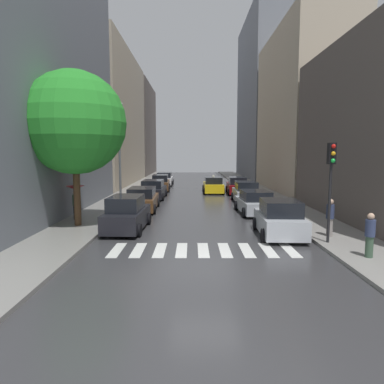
{
  "coord_description": "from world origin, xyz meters",
  "views": [
    {
      "loc": [
        -0.47,
        -11.77,
        4.03
      ],
      "look_at": [
        -0.35,
        16.81,
        0.78
      ],
      "focal_mm": 32.36,
      "sensor_mm": 36.0,
      "label": 1
    }
  ],
  "objects": [
    {
      "name": "parked_car_left_second",
      "position": [
        -3.96,
        12.27,
        0.77
      ],
      "size": [
        2.22,
        4.81,
        1.63
      ],
      "rotation": [
        0.0,
        0.0,
        1.59
      ],
      "color": "brown",
      "rests_on": "ground"
    },
    {
      "name": "sidewalk_right",
      "position": [
        6.5,
        24.0,
        0.07
      ],
      "size": [
        3.0,
        72.0,
        0.15
      ],
      "primitive_type": "cube",
      "color": "gray",
      "rests_on": "ground"
    },
    {
      "name": "traffic_light_right_corner",
      "position": [
        5.45,
        2.93,
        3.29
      ],
      "size": [
        0.3,
        0.42,
        4.3
      ],
      "color": "black",
      "rests_on": "sidewalk_right"
    },
    {
      "name": "pedestrian_near_tree",
      "position": [
        6.13,
        0.78,
        1.02
      ],
      "size": [
        0.36,
        0.36,
        1.67
      ],
      "rotation": [
        0.0,
        0.0,
        3.72
      ],
      "color": "#38513D",
      "rests_on": "sidewalk_right"
    },
    {
      "name": "building_left_mid",
      "position": [
        -11.0,
        32.74,
        8.21
      ],
      "size": [
        6.0,
        21.48,
        16.42
      ],
      "primitive_type": "cube",
      "color": "#B2A38C",
      "rests_on": "ground"
    },
    {
      "name": "crosswalk_stripes",
      "position": [
        -0.0,
        2.24,
        0.01
      ],
      "size": [
        7.65,
        2.2,
        0.01
      ],
      "color": "silver",
      "rests_on": "ground"
    },
    {
      "name": "pedestrian_foreground",
      "position": [
        -7.27,
        8.21,
        1.6
      ],
      "size": [
        1.04,
        1.04,
        1.97
      ],
      "rotation": [
        0.0,
        0.0,
        4.46
      ],
      "color": "black",
      "rests_on": "sidewalk_left"
    },
    {
      "name": "parked_car_right_nearest",
      "position": [
        3.78,
        4.72,
        0.83
      ],
      "size": [
        2.27,
        4.14,
        1.78
      ],
      "rotation": [
        0.0,
        0.0,
        1.53
      ],
      "color": "#B2B7BF",
      "rests_on": "ground"
    },
    {
      "name": "building_left_near",
      "position": [
        -11.0,
        10.59,
        9.27
      ],
      "size": [
        6.0,
        20.75,
        18.54
      ],
      "primitive_type": "cube",
      "color": "slate",
      "rests_on": "ground"
    },
    {
      "name": "building_right_far",
      "position": [
        11.0,
        44.38,
        12.51
      ],
      "size": [
        6.0,
        19.8,
        25.02
      ],
      "primitive_type": "cube",
      "color": "slate",
      "rests_on": "ground"
    },
    {
      "name": "building_right_mid",
      "position": [
        11.0,
        25.16,
        8.23
      ],
      "size": [
        6.0,
        17.06,
        16.46
      ],
      "primitive_type": "cube",
      "color": "#B2A38C",
      "rests_on": "ground"
    },
    {
      "name": "building_left_far",
      "position": [
        -11.0,
        53.0,
        8.16
      ],
      "size": [
        6.0,
        17.01,
        16.33
      ],
      "primitive_type": "cube",
      "color": "#564C47",
      "rests_on": "ground"
    },
    {
      "name": "taxi_midroad",
      "position": [
        1.67,
        22.89,
        0.76
      ],
      "size": [
        2.09,
        4.35,
        1.81
      ],
      "rotation": [
        0.0,
        0.0,
        1.58
      ],
      "color": "yellow",
      "rests_on": "ground"
    },
    {
      "name": "parked_car_right_second",
      "position": [
        3.71,
        10.93,
        0.74
      ],
      "size": [
        2.32,
        4.44,
        1.56
      ],
      "rotation": [
        0.0,
        0.0,
        1.62
      ],
      "color": "#B2B7BF",
      "rests_on": "ground"
    },
    {
      "name": "parked_car_left_fifth",
      "position": [
        -3.9,
        31.4,
        0.76
      ],
      "size": [
        2.14,
        4.81,
        1.61
      ],
      "rotation": [
        0.0,
        0.0,
        1.58
      ],
      "color": "silver",
      "rests_on": "ground"
    },
    {
      "name": "parked_car_left_third",
      "position": [
        -3.9,
        18.61,
        0.78
      ],
      "size": [
        2.22,
        4.73,
        1.65
      ],
      "rotation": [
        0.0,
        0.0,
        1.55
      ],
      "color": "black",
      "rests_on": "ground"
    },
    {
      "name": "parked_car_right_fourth",
      "position": [
        3.96,
        22.03,
        0.79
      ],
      "size": [
        2.14,
        4.62,
        1.69
      ],
      "rotation": [
        0.0,
        0.0,
        1.54
      ],
      "color": "maroon",
      "rests_on": "ground"
    },
    {
      "name": "ground_plane",
      "position": [
        0.0,
        24.0,
        -0.02
      ],
      "size": [
        28.0,
        72.0,
        0.04
      ],
      "primitive_type": "cube",
      "color": "#353538"
    },
    {
      "name": "street_tree_left",
      "position": [
        -6.61,
        6.55,
        5.58
      ],
      "size": [
        5.39,
        5.39,
        8.14
      ],
      "color": "#513823",
      "rests_on": "sidewalk_left"
    },
    {
      "name": "sidewalk_left",
      "position": [
        -6.5,
        24.0,
        0.07
      ],
      "size": [
        3.0,
        72.0,
        0.15
      ],
      "primitive_type": "cube",
      "color": "gray",
      "rests_on": "ground"
    },
    {
      "name": "parked_car_left_fourth",
      "position": [
        -3.82,
        24.93,
        0.8
      ],
      "size": [
        2.14,
        4.59,
        1.72
      ],
      "rotation": [
        0.0,
        0.0,
        1.61
      ],
      "color": "brown",
      "rests_on": "ground"
    },
    {
      "name": "lamp_post_left",
      "position": [
        -5.55,
        12.63,
        4.36
      ],
      "size": [
        0.6,
        0.28,
        7.36
      ],
      "color": "#595B60",
      "rests_on": "sidewalk_left"
    },
    {
      "name": "parked_car_left_nearest",
      "position": [
        -3.86,
        5.96,
        0.84
      ],
      "size": [
        2.11,
        4.42,
        1.82
      ],
      "rotation": [
        0.0,
        0.0,
        1.53
      ],
      "color": "black",
      "rests_on": "ground"
    },
    {
      "name": "parked_car_right_third",
      "position": [
        3.95,
        16.31,
        0.8
      ],
      "size": [
        2.12,
        4.09,
        1.71
      ],
      "rotation": [
        0.0,
        0.0,
        1.56
      ],
      "color": "#B2B7BF",
      "rests_on": "ground"
    },
    {
      "name": "pedestrian_by_kerb",
      "position": [
        5.96,
        4.07,
        1.07
      ],
      "size": [
        0.36,
        0.36,
        1.76
      ],
      "rotation": [
        0.0,
        0.0,
        0.32
      ],
      "color": "gray",
      "rests_on": "sidewalk_right"
    }
  ]
}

